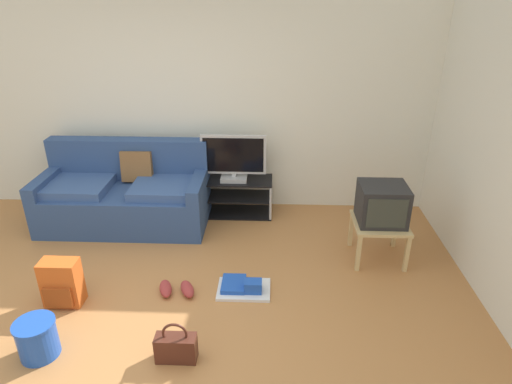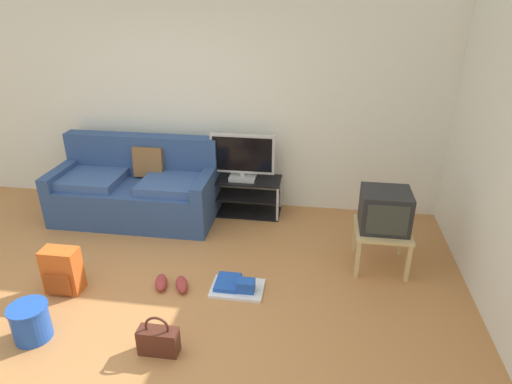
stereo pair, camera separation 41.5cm
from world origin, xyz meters
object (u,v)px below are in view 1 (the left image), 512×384
handbag (176,347)px  floor_tray (243,287)px  cleaning_bucket (37,338)px  flat_tv (234,158)px  side_table (379,227)px  couch (126,195)px  backpack (62,283)px  sneakers_pair (176,289)px  crt_tv (382,204)px  tv_stand (235,196)px

handbag → floor_tray: (0.45, 0.85, -0.08)m
handbag → cleaning_bucket: 1.05m
flat_tv → side_table: bearing=-30.7°
couch → backpack: (-0.11, -1.52, -0.14)m
side_table → handbag: size_ratio=1.54×
flat_tv → backpack: bearing=-127.7°
couch → flat_tv: flat_tv is taller
couch → cleaning_bucket: bearing=-91.0°
couch → sneakers_pair: couch is taller
cleaning_bucket → sneakers_pair: bearing=41.4°
crt_tv → handbag: crt_tv is taller
couch → sneakers_pair: 1.62m
tv_stand → handbag: 2.42m
couch → tv_stand: bearing=12.0°
cleaning_bucket → floor_tray: cleaning_bucket is taller
tv_stand → cleaning_bucket: (-1.29, -2.39, -0.07)m
crt_tv → couch: bearing=166.8°
crt_tv → backpack: 3.06m
crt_tv → tv_stand: bearing=149.1°
crt_tv → backpack: (-2.91, -0.86, -0.40)m
tv_stand → handbag: bearing=-95.7°
side_table → backpack: 3.03m
backpack → crt_tv: bearing=13.9°
tv_stand → couch: bearing=-168.0°
backpack → handbag: backpack is taller
handbag → tv_stand: bearing=84.3°
sneakers_pair → tv_stand: bearing=75.9°
tv_stand → sneakers_pair: 1.67m
tv_stand → side_table: bearing=-31.3°
couch → cleaning_bucket: size_ratio=6.19×
backpack → floor_tray: bearing=5.8°
couch → crt_tv: 2.89m
couch → sneakers_pair: size_ratio=4.86×
sneakers_pair → side_table: bearing=18.8°
couch → handbag: 2.37m
tv_stand → crt_tv: crt_tv is taller
tv_stand → crt_tv: 1.85m
side_table → handbag: side_table is taller
side_table → cleaning_bucket: bearing=-153.0°
tv_stand → flat_tv: 0.51m
flat_tv → sneakers_pair: flat_tv is taller
handbag → sneakers_pair: handbag is taller
tv_stand → crt_tv: (1.55, -0.93, 0.39)m
couch → side_table: bearing=-13.5°
couch → handbag: bearing=-64.6°
flat_tv → floor_tray: (0.21, -1.53, -0.69)m
backpack → cleaning_bucket: 0.61m
crt_tv → cleaning_bucket: 3.23m
handbag → backpack: bearing=151.3°
side_table → cleaning_bucket: (-2.84, -1.45, -0.20)m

